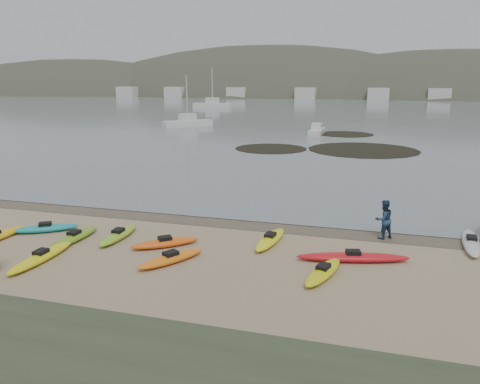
% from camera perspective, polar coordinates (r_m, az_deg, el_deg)
% --- Properties ---
extents(ground, '(600.00, 600.00, 0.00)m').
position_cam_1_polar(ground, '(23.72, 0.00, -3.52)').
color(ground, tan).
rests_on(ground, ground).
extents(wet_sand, '(60.00, 60.00, 0.00)m').
position_cam_1_polar(wet_sand, '(23.44, -0.20, -3.72)').
color(wet_sand, brown).
rests_on(wet_sand, ground).
extents(water, '(1200.00, 1200.00, 0.00)m').
position_cam_1_polar(water, '(321.91, 15.31, 11.92)').
color(water, slate).
rests_on(water, ground).
extents(kayaks, '(21.21, 10.31, 0.34)m').
position_cam_1_polar(kayaks, '(19.90, -6.41, -6.52)').
color(kayaks, '#FF6216').
rests_on(kayaks, ground).
extents(person_east, '(1.10, 1.05, 1.78)m').
position_cam_1_polar(person_east, '(21.86, 17.12, -3.21)').
color(person_east, navy).
rests_on(person_east, ground).
extents(kelp_mats, '(18.30, 22.53, 0.04)m').
position_cam_1_polar(kelp_mats, '(51.54, 11.78, 5.58)').
color(kelp_mats, black).
rests_on(kelp_mats, water).
extents(moored_boats, '(90.56, 82.01, 1.32)m').
position_cam_1_polar(moored_boats, '(101.50, 13.17, 9.66)').
color(moored_boats, silver).
rests_on(moored_boats, ground).
extents(far_hills, '(550.00, 135.00, 80.00)m').
position_cam_1_polar(far_hills, '(219.47, 24.84, 6.39)').
color(far_hills, '#384235').
rests_on(far_hills, ground).
extents(far_town, '(199.00, 5.00, 4.00)m').
position_cam_1_polar(far_town, '(166.85, 16.32, 11.39)').
color(far_town, beige).
rests_on(far_town, ground).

